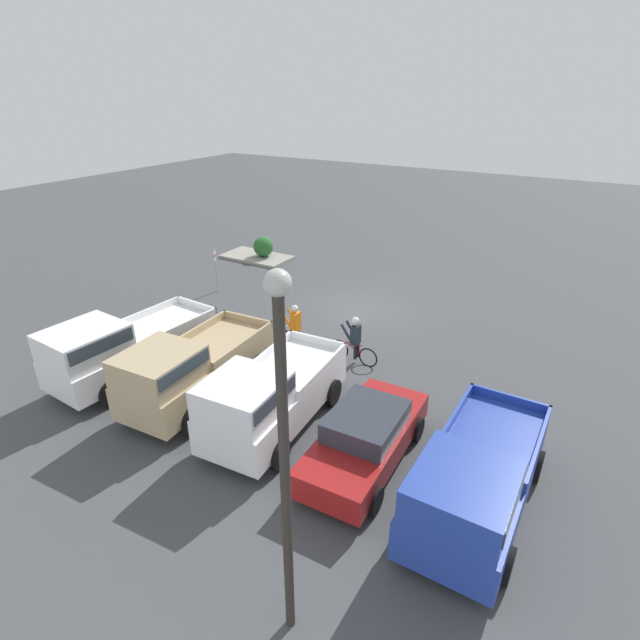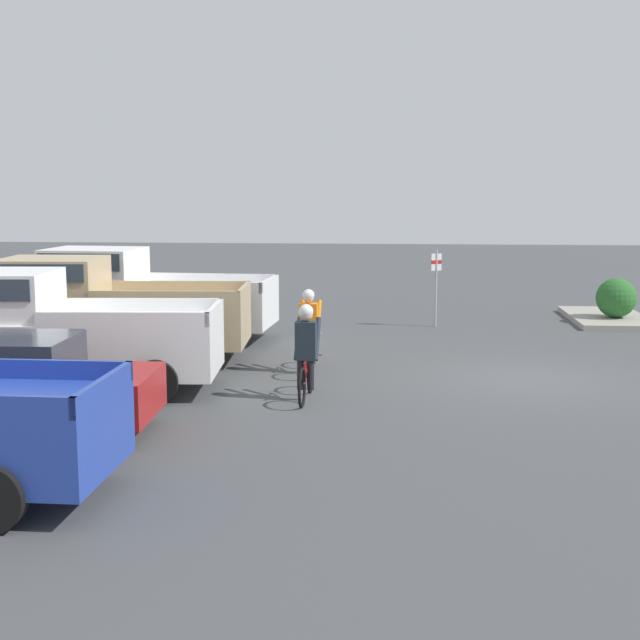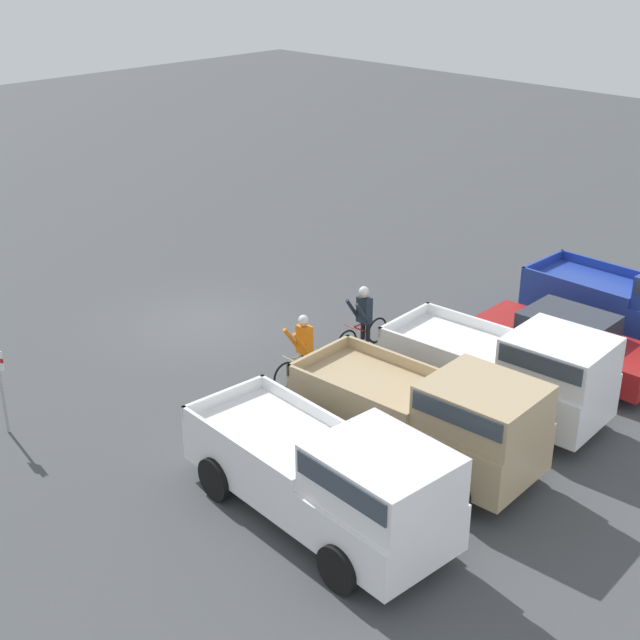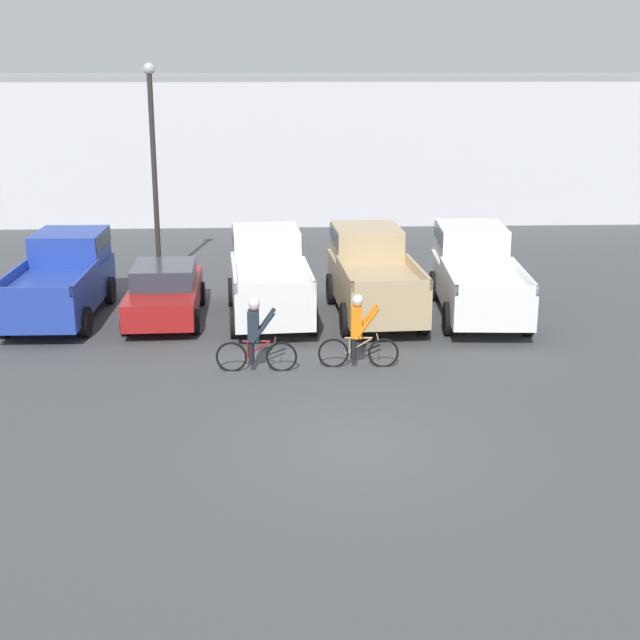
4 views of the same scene
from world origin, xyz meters
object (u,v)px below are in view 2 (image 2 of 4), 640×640
cyclist_1 (306,351)px  shrub (616,298)px  sedan_0 (6,385)px  pickup_truck_3 (139,292)px  cyclist_0 (309,331)px  pickup_truck_2 (106,308)px  pickup_truck_1 (57,330)px  fire_lane_sign (436,280)px

cyclist_1 → shrub: (9.42, -7.57, -0.17)m
sedan_0 → cyclist_1: (2.51, -4.32, 0.12)m
pickup_truck_3 → cyclist_0: size_ratio=3.08×
pickup_truck_2 → cyclist_1: 5.53m
pickup_truck_3 → pickup_truck_1: bearing=-178.8°
fire_lane_sign → pickup_truck_3: bearing=108.7°
pickup_truck_2 → pickup_truck_3: 2.86m
sedan_0 → cyclist_0: bearing=-40.8°
cyclist_0 → fire_lane_sign: size_ratio=0.89×
pickup_truck_3 → cyclist_1: 7.56m
shrub → sedan_0: bearing=135.1°
sedan_0 → cyclist_0: (4.80, -4.14, 0.11)m
cyclist_1 → shrub: cyclist_1 is taller
pickup_truck_1 → cyclist_1: pickup_truck_1 is taller
cyclist_0 → pickup_truck_3: bearing=51.2°
pickup_truck_1 → cyclist_0: 4.85m
sedan_0 → cyclist_0: 6.34m
sedan_0 → shrub: bearing=-44.9°
sedan_0 → cyclist_1: bearing=-59.8°
pickup_truck_1 → shrub: bearing=-53.0°
pickup_truck_1 → shrub: size_ratio=4.69×
pickup_truck_2 → pickup_truck_3: size_ratio=0.93×
pickup_truck_1 → shrub: 15.22m
cyclist_0 → shrub: cyclist_0 is taller
pickup_truck_2 → cyclist_0: (-0.77, -4.42, -0.30)m
cyclist_0 → shrub: size_ratio=1.68×
sedan_0 → pickup_truck_2: bearing=2.8°
sedan_0 → pickup_truck_1: 2.81m
sedan_0 → cyclist_1: size_ratio=2.51×
cyclist_0 → fire_lane_sign: bearing=-24.7°
pickup_truck_2 → shrub: (6.36, -12.16, -0.46)m
pickup_truck_2 → fire_lane_sign: pickup_truck_2 is taller
sedan_0 → shrub: 16.85m
cyclist_1 → fire_lane_sign: (8.41, -2.63, 0.38)m
cyclist_0 → pickup_truck_1: bearing=114.8°
cyclist_1 → shrub: size_ratio=1.67×
fire_lane_sign → pickup_truck_1: bearing=138.5°
cyclist_1 → shrub: 12.09m
pickup_truck_1 → pickup_truck_2: 2.81m
pickup_truck_1 → shrub: pickup_truck_1 is taller
cyclist_1 → pickup_truck_2: bearing=56.3°
sedan_0 → pickup_truck_3: 8.45m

